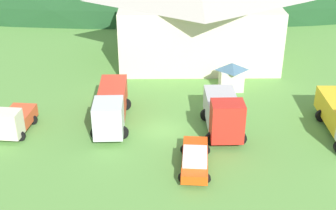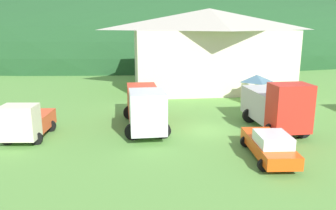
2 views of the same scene
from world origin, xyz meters
name	(u,v)px [view 1 (image 1 of 2)]	position (x,y,z in m)	size (l,w,h in m)	color
ground_plane	(164,131)	(0.00, 0.00, 0.00)	(200.00, 200.00, 0.00)	#5B9342
depot_building	(198,19)	(3.88, 16.68, 4.79)	(18.49, 12.55, 9.30)	beige
play_shed_cream	(231,76)	(6.73, 8.37, 1.43)	(2.47, 2.28, 2.77)	beige
light_truck_cream	(13,120)	(-12.49, -0.31, 1.24)	(2.95, 4.80, 2.59)	beige
tow_truck_silver	(111,106)	(-4.53, 1.24, 1.74)	(3.24, 8.55, 3.28)	silver
crane_truck_red	(223,113)	(4.85, -0.30, 1.83)	(3.42, 6.70, 3.75)	red
service_pickup_orange	(195,159)	(2.20, -5.52, 0.83)	(2.60, 5.51, 1.66)	#EB4D12
traffic_cone_near_pickup	(114,112)	(-4.54, 3.45, 0.00)	(0.36, 0.36, 0.57)	orange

